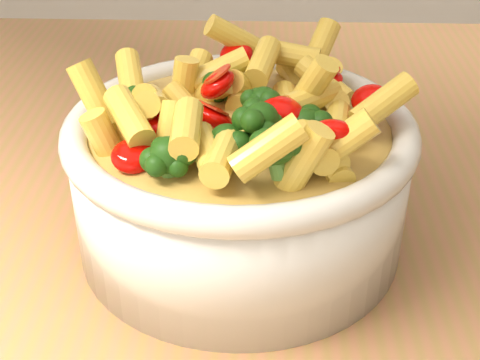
{
  "coord_description": "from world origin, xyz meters",
  "views": [
    {
      "loc": [
        0.03,
        -0.44,
        1.18
      ],
      "look_at": [
        0.02,
        -0.07,
        0.95
      ],
      "focal_mm": 50.0,
      "sensor_mm": 36.0,
      "label": 1
    }
  ],
  "objects": [
    {
      "name": "table",
      "position": [
        0.0,
        0.0,
        0.8
      ],
      "size": [
        1.2,
        0.8,
        0.9
      ],
      "color": "#A86D48",
      "rests_on": "ground"
    },
    {
      "name": "serving_bowl",
      "position": [
        0.02,
        -0.07,
        0.95
      ],
      "size": [
        0.22,
        0.22,
        0.1
      ],
      "color": "silver",
      "rests_on": "table"
    },
    {
      "name": "pasta_salad",
      "position": [
        0.02,
        -0.07,
        1.01
      ],
      "size": [
        0.18,
        0.18,
        0.04
      ],
      "color": "#FDDD50",
      "rests_on": "serving_bowl"
    }
  ]
}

